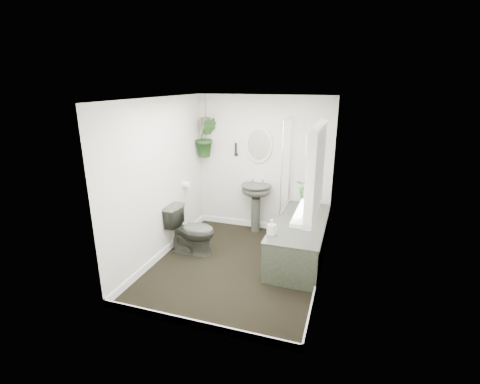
% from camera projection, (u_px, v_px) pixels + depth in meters
% --- Properties ---
extents(floor, '(2.30, 2.80, 0.02)m').
position_uv_depth(floor, '(237.00, 266.00, 4.96)').
color(floor, black).
rests_on(floor, ground).
extents(ceiling, '(2.30, 2.80, 0.02)m').
position_uv_depth(ceiling, '(236.00, 98.00, 4.25)').
color(ceiling, white).
rests_on(ceiling, ground).
extents(wall_back, '(2.30, 0.02, 2.30)m').
position_uv_depth(wall_back, '(263.00, 165.00, 5.88)').
color(wall_back, silver).
rests_on(wall_back, ground).
extents(wall_front, '(2.30, 0.02, 2.30)m').
position_uv_depth(wall_front, '(189.00, 229.00, 3.33)').
color(wall_front, silver).
rests_on(wall_front, ground).
extents(wall_left, '(0.02, 2.80, 2.30)m').
position_uv_depth(wall_left, '(160.00, 181.00, 4.95)').
color(wall_left, silver).
rests_on(wall_left, ground).
extents(wall_right, '(0.02, 2.80, 2.30)m').
position_uv_depth(wall_right, '(326.00, 197.00, 4.25)').
color(wall_right, silver).
rests_on(wall_right, ground).
extents(skirting, '(2.30, 2.80, 0.10)m').
position_uv_depth(skirting, '(237.00, 262.00, 4.94)').
color(skirting, white).
rests_on(skirting, floor).
extents(bathtub, '(0.72, 1.72, 0.58)m').
position_uv_depth(bathtub, '(299.00, 240.00, 5.08)').
color(bathtub, '#383A31').
rests_on(bathtub, floor).
extents(bath_screen, '(0.04, 0.72, 1.40)m').
position_uv_depth(bath_screen, '(286.00, 165.00, 5.32)').
color(bath_screen, silver).
rests_on(bath_screen, bathtub).
extents(shower_box, '(0.20, 0.10, 0.35)m').
position_uv_depth(shower_box, '(312.00, 145.00, 5.45)').
color(shower_box, white).
rests_on(shower_box, wall_back).
extents(oval_mirror, '(0.46, 0.03, 0.62)m').
position_uv_depth(oval_mirror, '(259.00, 144.00, 5.76)').
color(oval_mirror, beige).
rests_on(oval_mirror, wall_back).
extents(wall_sconce, '(0.04, 0.04, 0.22)m').
position_uv_depth(wall_sconce, '(236.00, 149.00, 5.90)').
color(wall_sconce, black).
rests_on(wall_sconce, wall_back).
extents(toilet_roll_holder, '(0.11, 0.11, 0.11)m').
position_uv_depth(toilet_roll_holder, '(186.00, 184.00, 5.64)').
color(toilet_roll_holder, white).
rests_on(toilet_roll_holder, wall_left).
extents(window_recess, '(0.08, 1.00, 0.90)m').
position_uv_depth(window_recess, '(316.00, 170.00, 3.49)').
color(window_recess, white).
rests_on(window_recess, wall_right).
extents(window_sill, '(0.18, 1.00, 0.04)m').
position_uv_depth(window_sill, '(307.00, 208.00, 3.64)').
color(window_sill, white).
rests_on(window_sill, wall_right).
extents(window_blinds, '(0.01, 0.86, 0.76)m').
position_uv_depth(window_blinds, '(312.00, 170.00, 3.50)').
color(window_blinds, white).
rests_on(window_blinds, wall_right).
extents(toilet, '(0.72, 0.41, 0.73)m').
position_uv_depth(toilet, '(192.00, 230.00, 5.23)').
color(toilet, '#383A31').
rests_on(toilet, floor).
extents(pedestal_sink, '(0.52, 0.45, 0.85)m').
position_uv_depth(pedestal_sink, '(256.00, 208.00, 5.97)').
color(pedestal_sink, '#383A31').
rests_on(pedestal_sink, floor).
extents(sill_plant, '(0.25, 0.23, 0.25)m').
position_uv_depth(sill_plant, '(307.00, 187.00, 3.88)').
color(sill_plant, black).
rests_on(sill_plant, window_sill).
extents(hanging_plant, '(0.46, 0.44, 0.66)m').
position_uv_depth(hanging_plant, '(206.00, 137.00, 5.89)').
color(hanging_plant, black).
rests_on(hanging_plant, ceiling).
extents(soap_bottle, '(0.12, 0.12, 0.21)m').
position_uv_depth(soap_bottle, '(272.00, 227.00, 4.53)').
color(soap_bottle, black).
rests_on(soap_bottle, bathtub).
extents(hanging_pot, '(0.16, 0.16, 0.12)m').
position_uv_depth(hanging_pot, '(206.00, 121.00, 5.80)').
color(hanging_pot, '#464131').
rests_on(hanging_pot, ceiling).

